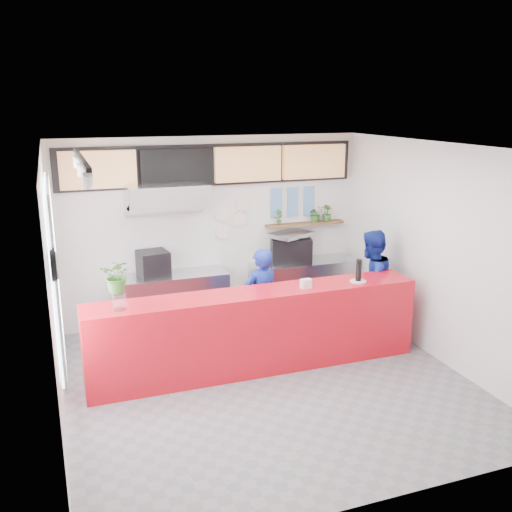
{
  "coord_description": "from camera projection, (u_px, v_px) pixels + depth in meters",
  "views": [
    {
      "loc": [
        -2.41,
        -6.27,
        3.5
      ],
      "look_at": [
        0.1,
        0.7,
        1.5
      ],
      "focal_mm": 40.0,
      "sensor_mm": 36.0,
      "label": 1
    }
  ],
  "objects": [
    {
      "name": "herb_shelf",
      "position": [
        305.0,
        224.0,
        9.71
      ],
      "size": [
        1.4,
        0.18,
        0.04
      ],
      "primitive_type": "cube",
      "color": "brown",
      "rests_on": "wall_back"
    },
    {
      "name": "espresso_tray",
      "position": [
        291.0,
        235.0,
        9.45
      ],
      "size": [
        0.82,
        0.72,
        0.06
      ],
      "primitive_type": "cube",
      "rotation": [
        0.0,
        0.0,
        0.43
      ],
      "color": "#A6A9AD",
      "rests_on": "espresso_machine"
    },
    {
      "name": "staff_center",
      "position": [
        261.0,
        301.0,
        8.12
      ],
      "size": [
        0.63,
        0.49,
        1.54
      ],
      "primitive_type": "imported",
      "rotation": [
        0.0,
        0.0,
        3.37
      ],
      "color": "navy",
      "rests_on": "ground"
    },
    {
      "name": "service_counter",
      "position": [
        257.0,
        331.0,
        7.62
      ],
      "size": [
        4.5,
        0.6,
        1.1
      ],
      "primitive_type": "cube",
      "color": "red",
      "rests_on": "ground"
    },
    {
      "name": "photo_frame_c",
      "position": [
        309.0,
        194.0,
        9.69
      ],
      "size": [
        0.2,
        0.02,
        0.25
      ],
      "primitive_type": "cube",
      "color": "#598CBF",
      "rests_on": "wall_back"
    },
    {
      "name": "prep_bench",
      "position": [
        171.0,
        302.0,
        9.02
      ],
      "size": [
        1.8,
        0.6,
        0.9
      ],
      "primitive_type": "cube",
      "color": "#B2B5BA",
      "rests_on": "ground"
    },
    {
      "name": "wall_clock_rim",
      "position": [
        54.0,
        266.0,
        5.24
      ],
      "size": [
        0.05,
        0.3,
        0.3
      ],
      "primitive_type": "cylinder",
      "rotation": [
        0.0,
        1.57,
        0.0
      ],
      "color": "black",
      "rests_on": "wall_left"
    },
    {
      "name": "staff_right",
      "position": [
        370.0,
        284.0,
        8.67
      ],
      "size": [
        1.0,
        0.91,
        1.66
      ],
      "primitive_type": "imported",
      "rotation": [
        0.0,
        0.0,
        3.57
      ],
      "color": "navy",
      "rests_on": "ground"
    },
    {
      "name": "window_pane",
      "position": [
        54.0,
        268.0,
        6.42
      ],
      "size": [
        0.04,
        2.2,
        1.9
      ],
      "primitive_type": "cube",
      "color": "silver",
      "rests_on": "wall_left"
    },
    {
      "name": "herb_c",
      "position": [
        316.0,
        214.0,
        9.74
      ],
      "size": [
        0.27,
        0.24,
        0.28
      ],
      "primitive_type": "imported",
      "rotation": [
        0.0,
        0.0,
        0.09
      ],
      "color": "#2E5E21",
      "rests_on": "herb_shelf"
    },
    {
      "name": "wall_clock_face",
      "position": [
        57.0,
        265.0,
        5.25
      ],
      "size": [
        0.02,
        0.26,
        0.26
      ],
      "primitive_type": "cylinder",
      "rotation": [
        0.0,
        1.57,
        0.0
      ],
      "color": "white",
      "rests_on": "wall_left"
    },
    {
      "name": "window_frame",
      "position": [
        56.0,
        268.0,
        6.43
      ],
      "size": [
        0.03,
        2.3,
        2.0
      ],
      "primitive_type": "cube",
      "color": "#B2B5BA",
      "rests_on": "wall_left"
    },
    {
      "name": "track_rail",
      "position": [
        81.0,
        158.0,
        5.95
      ],
      "size": [
        0.05,
        2.4,
        0.04
      ],
      "primitive_type": "cube",
      "color": "black",
      "rests_on": "ceiling"
    },
    {
      "name": "menu_board_mid_right",
      "position": [
        248.0,
        164.0,
        9.08
      ],
      "size": [
        1.1,
        0.1,
        0.55
      ],
      "primitive_type": "cube",
      "color": "tan",
      "rests_on": "wall_back"
    },
    {
      "name": "menu_board_far_left",
      "position": [
        98.0,
        170.0,
        8.32
      ],
      "size": [
        1.1,
        0.1,
        0.55
      ],
      "primitive_type": "cube",
      "color": "tan",
      "rests_on": "wall_back"
    },
    {
      "name": "extraction_hood",
      "position": [
        167.0,
        196.0,
        8.53
      ],
      "size": [
        1.2,
        0.7,
        0.35
      ],
      "primitive_type": "cube",
      "color": "#B2B5BA",
      "rests_on": "ceiling"
    },
    {
      "name": "pepper_mill",
      "position": [
        359.0,
        270.0,
        7.84
      ],
      "size": [
        0.08,
        0.08,
        0.31
      ],
      "primitive_type": "cylinder",
      "rotation": [
        0.0,
        0.0,
        -0.07
      ],
      "color": "black",
      "rests_on": "white_plate"
    },
    {
      "name": "dec_plate_d",
      "position": [
        242.0,
        204.0,
        9.31
      ],
      "size": [
        0.24,
        0.03,
        0.24
      ],
      "primitive_type": "cylinder",
      "rotation": [
        1.57,
        0.0,
        0.0
      ],
      "color": "silver",
      "rests_on": "wall_back"
    },
    {
      "name": "napkin_holder",
      "position": [
        306.0,
        284.0,
        7.61
      ],
      "size": [
        0.15,
        0.1,
        0.12
      ],
      "primitive_type": "cube",
      "rotation": [
        0.0,
        0.0,
        0.09
      ],
      "color": "silver",
      "rests_on": "service_counter"
    },
    {
      "name": "wall_right",
      "position": [
        437.0,
        253.0,
        7.83
      ],
      "size": [
        0.0,
        5.0,
        5.0
      ],
      "primitive_type": "plane",
      "rotation": [
        1.57,
        0.0,
        -1.57
      ],
      "color": "white",
      "rests_on": "ground"
    },
    {
      "name": "ceiling",
      "position": [
        268.0,
        147.0,
        6.62
      ],
      "size": [
        5.0,
        5.0,
        0.0
      ],
      "primitive_type": "plane",
      "rotation": [
        3.14,
        0.0,
        0.0
      ],
      "color": "silver"
    },
    {
      "name": "photo_frame_e",
      "position": [
        292.0,
        209.0,
        9.66
      ],
      "size": [
        0.2,
        0.02,
        0.25
      ],
      "primitive_type": "cube",
      "color": "#598CBF",
      "rests_on": "wall_back"
    },
    {
      "name": "menu_board_mid_left",
      "position": [
        176.0,
        167.0,
        8.7
      ],
      "size": [
        1.1,
        0.1,
        0.55
      ],
      "primitive_type": "cube",
      "color": "black",
      "rests_on": "wall_back"
    },
    {
      "name": "white_plate",
      "position": [
        358.0,
        281.0,
        7.88
      ],
      "size": [
        0.27,
        0.27,
        0.02
      ],
      "primitive_type": "cylinder",
      "rotation": [
        0.0,
        0.0,
        -0.22
      ],
      "color": "silver",
      "rests_on": "service_counter"
    },
    {
      "name": "panini_oven",
      "position": [
        153.0,
        264.0,
        8.77
      ],
      "size": [
        0.49,
        0.49,
        0.4
      ],
      "primitive_type": "cube",
      "rotation": [
        0.0,
        0.0,
        0.12
      ],
      "color": "black",
      "rests_on": "prep_bench"
    },
    {
      "name": "dec_plate_c",
      "position": [
        222.0,
        232.0,
        9.32
      ],
      "size": [
        0.24,
        0.03,
        0.24
      ],
      "primitive_type": "cylinder",
      "rotation": [
        1.57,
        0.0,
        0.0
      ],
      "color": "silver",
      "rests_on": "wall_back"
    },
    {
      "name": "photo_frame_f",
      "position": [
        309.0,
        208.0,
        9.75
      ],
      "size": [
        0.2,
        0.02,
        0.25
      ],
      "primitive_type": "cube",
      "color": "#598CBF",
      "rests_on": "wall_back"
    },
    {
      "name": "herb_a",
      "position": [
        279.0,
        217.0,
        9.52
      ],
      "size": [
        0.15,
        0.11,
        0.26
      ],
      "primitive_type": "imported",
      "rotation": [
        0.0,
        0.0,
        0.12
      ],
      "color": "#2E5E21",
      "rests_on": "herb_shelf"
    },
    {
      "name": "glass_vase",
      "position": [
        119.0,
        302.0,
        6.8
      ],
      "size": [
        0.2,
        0.2,
        0.2
      ],
      "primitive_type": "cylinder",
      "rotation": [
        0.0,
        0.0,
        -0.21
      ],
      "color": "silver",
      "rests_on": "service_counter"
    },
    {
      "name": "photo_frame_b",
      "position": [
        293.0,
        195.0,
        9.59
      ],
      "size": [
        0.2,
        0.02,
        0.25
      ],
      "primitive_type": "cube",
      "color": "#598CBF",
      "rests_on": "wall_back"
    },
    {
      "name": "dec_plate_b",
      "position": [
        240.0,
        219.0,
        9.36
      ],
      "size": [
        0.24,
        0.03,
        0.24
      ],
      "primitive_type": "cylinder",
      "rotation": [
        1.57,
        0.0,
        0.0
      ],
      "color": "silver",
      "rests_on": "wall_back"
    },
    {
      "name": "soffit",
      "position": [
        212.0,
        165.0,
        8.97
      ],
      "size": [
        4.8,
        0.04,
        0.65
      ],
      "primitive_type": "cube",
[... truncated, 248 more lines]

